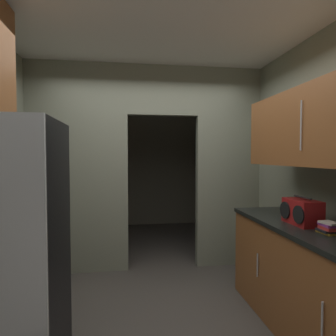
{
  "coord_description": "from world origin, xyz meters",
  "views": [
    {
      "loc": [
        -0.3,
        -2.47,
        1.52
      ],
      "look_at": [
        0.16,
        0.7,
        1.38
      ],
      "focal_mm": 31.41,
      "sensor_mm": 36.0,
      "label": 1
    }
  ],
  "objects": [
    {
      "name": "kitchen_partition",
      "position": [
        -0.06,
        1.45,
        1.45
      ],
      "size": [
        3.08,
        0.12,
        2.71
      ],
      "color": "gray",
      "rests_on": "ground"
    },
    {
      "name": "boombox",
      "position": [
        1.19,
        -0.16,
        1.04
      ],
      "size": [
        0.2,
        0.35,
        0.24
      ],
      "color": "maroon",
      "rests_on": "lower_cabinet_run"
    },
    {
      "name": "upper_cabinet_counterside",
      "position": [
        1.23,
        -0.36,
        1.75
      ],
      "size": [
        0.36,
        1.88,
        0.65
      ],
      "color": "brown"
    },
    {
      "name": "kitchen_overhead_slab",
      "position": [
        0.0,
        0.44,
        2.74
      ],
      "size": [
        3.48,
        6.9,
        0.06
      ],
      "primitive_type": "cube",
      "color": "silver"
    },
    {
      "name": "refrigerator",
      "position": [
        -1.13,
        -0.38,
        0.88
      ],
      "size": [
        0.76,
        0.76,
        1.76
      ],
      "color": "black",
      "rests_on": "ground"
    },
    {
      "name": "adjoining_room_shell",
      "position": [
        0.0,
        3.23,
        1.35
      ],
      "size": [
        3.08,
        2.63,
        2.71
      ],
      "color": "gray",
      "rests_on": "ground"
    },
    {
      "name": "lower_cabinet_run",
      "position": [
        1.23,
        -0.36,
        0.47
      ],
      "size": [
        0.63,
        2.09,
        0.93
      ],
      "color": "brown",
      "rests_on": "ground"
    },
    {
      "name": "book_stack",
      "position": [
        1.22,
        -0.47,
        0.97
      ],
      "size": [
        0.14,
        0.16,
        0.09
      ],
      "color": "gold",
      "rests_on": "lower_cabinet_run"
    },
    {
      "name": "ground",
      "position": [
        0.0,
        0.0,
        0.0
      ],
      "size": [
        20.0,
        20.0,
        0.0
      ],
      "primitive_type": "plane",
      "color": "#47423D"
    }
  ]
}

